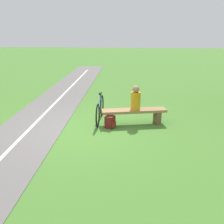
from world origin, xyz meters
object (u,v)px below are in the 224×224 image
at_px(bicycle, 100,110).
at_px(backpack, 110,122).
at_px(bench, 134,114).
at_px(person_seated, 136,99).

height_order(bicycle, backpack, bicycle).
xyz_separation_m(bench, person_seated, (-0.04, -0.01, 0.48)).
distance_m(bench, backpack, 0.83).
height_order(person_seated, backpack, person_seated).
xyz_separation_m(person_seated, backpack, (0.75, 0.39, -0.65)).
height_order(bench, bicycle, bicycle).
distance_m(bench, person_seated, 0.48).
xyz_separation_m(bench, backpack, (0.72, 0.38, -0.16)).
relative_size(bicycle, backpack, 4.89).
height_order(person_seated, bicycle, person_seated).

